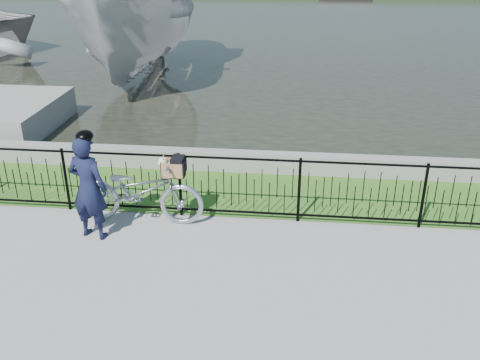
# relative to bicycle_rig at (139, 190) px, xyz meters

# --- Properties ---
(ground) EXTENTS (120.00, 120.00, 0.00)m
(ground) POSITION_rel_bicycle_rig_xyz_m (1.63, -1.32, -0.57)
(ground) COLOR gray
(ground) RESTS_ON ground
(grass_strip) EXTENTS (60.00, 2.00, 0.01)m
(grass_strip) POSITION_rel_bicycle_rig_xyz_m (1.63, 1.28, -0.57)
(grass_strip) COLOR #37651F
(grass_strip) RESTS_ON ground
(water) EXTENTS (120.00, 120.00, 0.00)m
(water) POSITION_rel_bicycle_rig_xyz_m (1.63, 31.68, -0.57)
(water) COLOR black
(water) RESTS_ON ground
(quay_wall) EXTENTS (60.00, 0.30, 0.40)m
(quay_wall) POSITION_rel_bicycle_rig_xyz_m (1.63, 2.28, -0.37)
(quay_wall) COLOR gray
(quay_wall) RESTS_ON ground
(fence) EXTENTS (14.00, 0.06, 1.15)m
(fence) POSITION_rel_bicycle_rig_xyz_m (1.63, 0.28, 0.00)
(fence) COLOR black
(fence) RESTS_ON ground
(bicycle_rig) EXTENTS (2.16, 0.75, 1.22)m
(bicycle_rig) POSITION_rel_bicycle_rig_xyz_m (0.00, 0.00, 0.00)
(bicycle_rig) COLOR #ACB0B8
(bicycle_rig) RESTS_ON ground
(cyclist) EXTENTS (0.70, 0.54, 1.79)m
(cyclist) POSITION_rel_bicycle_rig_xyz_m (-0.63, -0.55, 0.31)
(cyclist) COLOR black
(cyclist) RESTS_ON ground
(boat_near) EXTENTS (3.92, 9.26, 5.31)m
(boat_near) POSITION_rel_bicycle_rig_xyz_m (-2.59, 9.52, 1.31)
(boat_near) COLOR #AEADAE
(boat_near) RESTS_ON water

